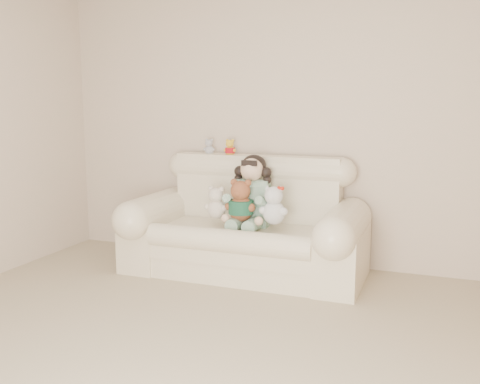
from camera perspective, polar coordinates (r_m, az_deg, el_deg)
name	(u,v)px	position (r m, az deg, el deg)	size (l,w,h in m)	color
floor	(154,384)	(3.13, -9.11, -19.44)	(5.00, 5.00, 0.00)	tan
wall_back	(285,125)	(5.07, 4.78, 7.06)	(4.50, 4.50, 0.00)	beige
sofa	(244,217)	(4.75, 0.43, -2.61)	(2.10, 0.95, 1.03)	beige
seated_child	(252,190)	(4.77, 1.30, 0.21)	(0.39, 0.47, 0.65)	#267046
brown_teddy	(241,196)	(4.61, 0.09, -0.47)	(0.27, 0.21, 0.43)	brown
white_cat	(274,201)	(4.51, 3.62, -0.96)	(0.25, 0.19, 0.39)	silver
cream_teddy	(216,199)	(4.72, -2.53, -0.80)	(0.22, 0.17, 0.34)	silver
yellow_mini_bear	(230,146)	(5.09, -1.06, 4.88)	(0.12, 0.09, 0.19)	yellow
grey_mini_plush	(209,145)	(5.19, -3.26, 4.94)	(0.12, 0.09, 0.18)	#BBBBC3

